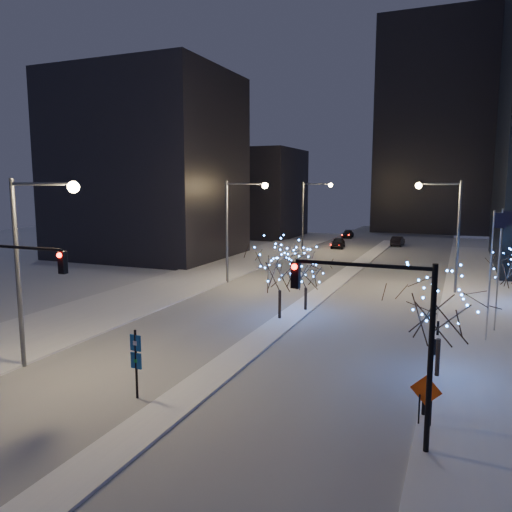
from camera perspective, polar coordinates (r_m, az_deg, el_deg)
The scene contains 23 objects.
ground at distance 22.47m, azimuth -10.62°, elevation -17.47°, with size 160.00×160.00×0.00m, color silver.
road at distance 53.94m, azimuth 10.10°, elevation -2.24°, with size 20.00×130.00×0.02m, color #A0A5AE.
median at distance 49.14m, azimuth 8.84°, elevation -3.16°, with size 2.00×80.00×0.15m, color white.
west_sidewalk at distance 45.71m, azimuth -11.67°, elevation -4.09°, with size 8.00×90.00×0.15m, color white.
filler_west_near at distance 69.14m, azimuth -12.29°, elevation 9.95°, with size 22.00×18.00×24.00m, color black.
filler_west_far at distance 94.53m, azimuth -0.71°, elevation 7.20°, with size 18.00×16.00×16.00m, color black.
horizon_block at distance 109.57m, azimuth 20.23°, elevation 13.66°, with size 24.00×14.00×42.00m, color black.
street_lamp_w_near at distance 27.82m, azimuth -24.29°, elevation 0.90°, with size 4.40×0.56×10.00m.
street_lamp_w_mid at distance 48.39m, azimuth -2.22°, elevation 4.44°, with size 4.40×0.56×10.00m.
street_lamp_w_far at distance 71.83m, azimuth 6.19°, elevation 5.63°, with size 4.40×0.56×10.00m.
street_lamp_east at distance 46.98m, azimuth 21.06°, elevation 3.72°, with size 3.90×0.56×10.00m.
traffic_signal_west at distance 26.40m, azimuth -26.48°, elevation -3.42°, with size 5.26×0.43×7.00m.
traffic_signal_east at distance 18.67m, azimuth 14.67°, elevation -7.37°, with size 5.26×0.43×7.00m.
flagpoles at distance 34.52m, azimuth 25.76°, elevation -0.75°, with size 1.35×2.60×8.00m.
bollards at distance 28.38m, azimuth 19.50°, elevation -10.95°, with size 0.16×12.16×0.90m.
car_near at distance 77.14m, azimuth 9.36°, elevation 1.49°, with size 1.86×4.62×1.57m, color black.
car_mid at distance 82.12m, azimuth 15.88°, elevation 1.66°, with size 1.58×4.53×1.49m, color black.
car_far at distance 92.23m, azimuth 10.44°, elevation 2.47°, with size 1.84×4.53×1.32m, color #222227.
holiday_tree_median_near at distance 35.34m, azimuth 2.75°, elevation -1.30°, with size 5.03×5.03×5.72m.
holiday_tree_median_far at distance 38.02m, azimuth 5.74°, elevation -1.60°, with size 4.10×4.10×4.74m.
holiday_tree_plaza_near at distance 26.29m, azimuth 20.34°, elevation -5.27°, with size 5.64×5.64×5.71m.
wayfinding_sign at distance 23.55m, azimuth -13.56°, elevation -11.13°, with size 0.58×0.12×3.23m.
construction_sign at distance 21.62m, azimuth 18.82°, elevation -14.79°, with size 1.25×0.28×2.08m.
Camera 1 is at (11.27, -16.86, 9.69)m, focal length 35.00 mm.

